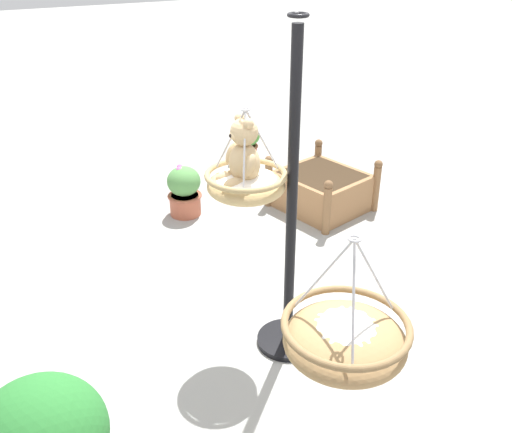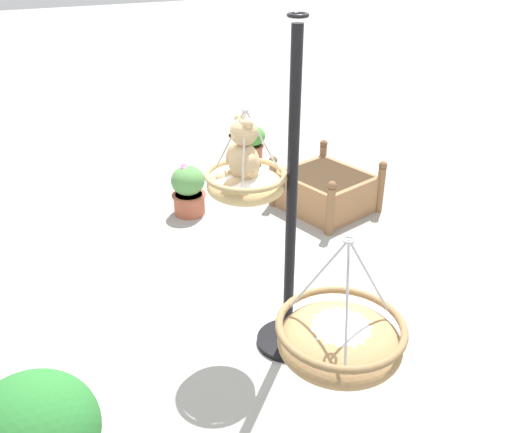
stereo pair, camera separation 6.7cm
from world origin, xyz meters
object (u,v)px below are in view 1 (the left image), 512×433
(hanging_basket_left_high, at_px, (345,338))
(wooden_planter_box, at_px, (322,189))
(hanging_basket_with_teddy, at_px, (246,183))
(teddy_bear, at_px, (243,156))
(display_pole_central, at_px, (290,262))
(potted_plant_conical_shrub, at_px, (184,191))
(potted_plant_broad_leaf, at_px, (246,143))

(hanging_basket_left_high, bearing_deg, wooden_planter_box, -32.09)
(hanging_basket_with_teddy, xyz_separation_m, teddy_bear, (0.00, 0.02, 0.19))
(hanging_basket_with_teddy, xyz_separation_m, hanging_basket_left_high, (-1.25, 0.11, -0.26))
(display_pole_central, xyz_separation_m, potted_plant_conical_shrub, (2.25, -0.07, -0.42))
(teddy_bear, height_order, wooden_planter_box, teddy_bear)
(potted_plant_conical_shrub, bearing_deg, teddy_bear, 170.89)
(potted_plant_conical_shrub, height_order, potted_plant_broad_leaf, potted_plant_conical_shrub)
(hanging_basket_left_high, xyz_separation_m, potted_plant_conical_shrub, (3.35, -0.42, -0.73))
(hanging_basket_with_teddy, relative_size, potted_plant_broad_leaf, 1.13)
(display_pole_central, bearing_deg, teddy_bear, 61.13)
(teddy_bear, bearing_deg, display_pole_central, -118.87)
(teddy_bear, bearing_deg, potted_plant_broad_leaf, -26.41)
(teddy_bear, xyz_separation_m, potted_plant_conical_shrub, (2.10, -0.34, -1.19))
(hanging_basket_left_high, distance_m, wooden_planter_box, 3.42)
(hanging_basket_left_high, xyz_separation_m, potted_plant_broad_leaf, (4.36, -1.63, -0.74))
(display_pole_central, bearing_deg, wooden_planter_box, -39.36)
(display_pole_central, height_order, potted_plant_conical_shrub, display_pole_central)
(wooden_planter_box, distance_m, potted_plant_broad_leaf, 1.54)
(wooden_planter_box, bearing_deg, potted_plant_broad_leaf, 5.37)
(display_pole_central, xyz_separation_m, potted_plant_broad_leaf, (3.26, -1.27, -0.43))
(potted_plant_conical_shrub, bearing_deg, hanging_basket_left_high, 172.83)
(wooden_planter_box, bearing_deg, teddy_bear, 133.03)
(hanging_basket_left_high, bearing_deg, potted_plant_broad_leaf, -20.48)
(hanging_basket_with_teddy, relative_size, teddy_bear, 1.33)
(teddy_bear, distance_m, wooden_planter_box, 2.62)
(wooden_planter_box, distance_m, potted_plant_conical_shrub, 1.45)
(hanging_basket_left_high, distance_m, potted_plant_broad_leaf, 4.71)
(display_pole_central, distance_m, wooden_planter_box, 2.28)
(display_pole_central, xyz_separation_m, wooden_planter_box, (1.72, -1.41, -0.47))
(potted_plant_broad_leaf, bearing_deg, wooden_planter_box, -174.63)
(hanging_basket_with_teddy, height_order, potted_plant_broad_leaf, hanging_basket_with_teddy)
(teddy_bear, xyz_separation_m, wooden_planter_box, (1.57, -1.69, -1.24))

